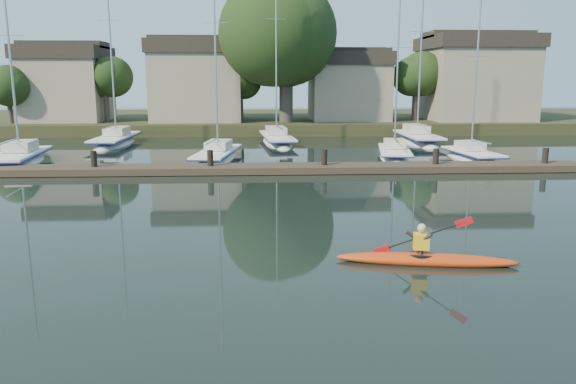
{
  "coord_description": "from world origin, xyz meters",
  "views": [
    {
      "loc": [
        -0.44,
        -15.27,
        4.92
      ],
      "look_at": [
        0.51,
        2.88,
        1.2
      ],
      "focal_mm": 35.0,
      "sensor_mm": 36.0,
      "label": 1
    }
  ],
  "objects_px": {
    "sailboat_0": "(20,167)",
    "sailboat_3": "(394,160)",
    "sailboat_2": "(217,162)",
    "kayak": "(426,257)",
    "sailboat_6": "(277,145)",
    "sailboat_4": "(472,163)",
    "dock": "(268,168)",
    "sailboat_7": "(417,145)",
    "sailboat_5": "(116,147)"
  },
  "relations": [
    {
      "from": "sailboat_7",
      "to": "kayak",
      "type": "bearing_deg",
      "value": -104.91
    },
    {
      "from": "sailboat_6",
      "to": "sailboat_0",
      "type": "bearing_deg",
      "value": -152.49
    },
    {
      "from": "dock",
      "to": "sailboat_6",
      "type": "distance_m",
      "value": 13.67
    },
    {
      "from": "dock",
      "to": "sailboat_6",
      "type": "xyz_separation_m",
      "value": [
        0.94,
        13.63,
        -0.39
      ]
    },
    {
      "from": "sailboat_3",
      "to": "sailboat_4",
      "type": "height_order",
      "value": "sailboat_3"
    },
    {
      "from": "dock",
      "to": "sailboat_3",
      "type": "relative_size",
      "value": 2.92
    },
    {
      "from": "sailboat_0",
      "to": "sailboat_4",
      "type": "distance_m",
      "value": 26.94
    },
    {
      "from": "sailboat_0",
      "to": "sailboat_7",
      "type": "relative_size",
      "value": 0.88
    },
    {
      "from": "sailboat_7",
      "to": "sailboat_2",
      "type": "bearing_deg",
      "value": -149.91
    },
    {
      "from": "sailboat_3",
      "to": "sailboat_7",
      "type": "bearing_deg",
      "value": 75.23
    },
    {
      "from": "sailboat_0",
      "to": "sailboat_2",
      "type": "bearing_deg",
      "value": -0.52
    },
    {
      "from": "sailboat_4",
      "to": "sailboat_7",
      "type": "distance_m",
      "value": 9.24
    },
    {
      "from": "sailboat_0",
      "to": "sailboat_7",
      "type": "height_order",
      "value": "sailboat_7"
    },
    {
      "from": "sailboat_5",
      "to": "sailboat_6",
      "type": "relative_size",
      "value": 0.99
    },
    {
      "from": "kayak",
      "to": "sailboat_7",
      "type": "height_order",
      "value": "sailboat_7"
    },
    {
      "from": "sailboat_0",
      "to": "sailboat_4",
      "type": "xyz_separation_m",
      "value": [
        26.94,
        0.18,
        0.03
      ]
    },
    {
      "from": "sailboat_2",
      "to": "sailboat_6",
      "type": "distance_m",
      "value": 9.67
    },
    {
      "from": "sailboat_2",
      "to": "sailboat_4",
      "type": "height_order",
      "value": "sailboat_2"
    },
    {
      "from": "sailboat_3",
      "to": "sailboat_4",
      "type": "distance_m",
      "value": 4.67
    },
    {
      "from": "sailboat_2",
      "to": "dock",
      "type": "bearing_deg",
      "value": -50.0
    },
    {
      "from": "sailboat_4",
      "to": "sailboat_3",
      "type": "bearing_deg",
      "value": 158.97
    },
    {
      "from": "sailboat_4",
      "to": "sailboat_5",
      "type": "xyz_separation_m",
      "value": [
        -23.72,
        9.32,
        -0.02
      ]
    },
    {
      "from": "kayak",
      "to": "sailboat_0",
      "type": "bearing_deg",
      "value": 143.84
    },
    {
      "from": "sailboat_0",
      "to": "sailboat_7",
      "type": "bearing_deg",
      "value": 14.28
    },
    {
      "from": "dock",
      "to": "sailboat_5",
      "type": "relative_size",
      "value": 2.2
    },
    {
      "from": "kayak",
      "to": "sailboat_3",
      "type": "bearing_deg",
      "value": 88.37
    },
    {
      "from": "kayak",
      "to": "sailboat_6",
      "type": "relative_size",
      "value": 0.31
    },
    {
      "from": "sailboat_4",
      "to": "sailboat_5",
      "type": "distance_m",
      "value": 25.49
    },
    {
      "from": "sailboat_5",
      "to": "sailboat_6",
      "type": "bearing_deg",
      "value": 2.94
    },
    {
      "from": "sailboat_3",
      "to": "sailboat_6",
      "type": "bearing_deg",
      "value": 140.46
    },
    {
      "from": "sailboat_6",
      "to": "sailboat_7",
      "type": "height_order",
      "value": "sailboat_6"
    },
    {
      "from": "sailboat_0",
      "to": "sailboat_3",
      "type": "bearing_deg",
      "value": -1.84
    },
    {
      "from": "sailboat_0",
      "to": "sailboat_5",
      "type": "bearing_deg",
      "value": 65.84
    },
    {
      "from": "kayak",
      "to": "sailboat_5",
      "type": "distance_m",
      "value": 32.21
    },
    {
      "from": "kayak",
      "to": "sailboat_0",
      "type": "relative_size",
      "value": 0.39
    },
    {
      "from": "sailboat_2",
      "to": "sailboat_5",
      "type": "relative_size",
      "value": 0.9
    },
    {
      "from": "sailboat_4",
      "to": "sailboat_5",
      "type": "height_order",
      "value": "sailboat_5"
    },
    {
      "from": "kayak",
      "to": "dock",
      "type": "distance_m",
      "value": 15.61
    },
    {
      "from": "sailboat_5",
      "to": "sailboat_7",
      "type": "xyz_separation_m",
      "value": [
        22.95,
        -0.11,
        -0.02
      ]
    },
    {
      "from": "sailboat_3",
      "to": "sailboat_5",
      "type": "relative_size",
      "value": 0.75
    },
    {
      "from": "dock",
      "to": "sailboat_2",
      "type": "xyz_separation_m",
      "value": [
        -2.99,
        4.8,
        -0.38
      ]
    },
    {
      "from": "sailboat_2",
      "to": "sailboat_3",
      "type": "distance_m",
      "value": 11.03
    },
    {
      "from": "sailboat_7",
      "to": "sailboat_0",
      "type": "bearing_deg",
      "value": -159.84
    },
    {
      "from": "sailboat_2",
      "to": "sailboat_7",
      "type": "xyz_separation_m",
      "value": [
        14.75,
        8.4,
        -0.04
      ]
    },
    {
      "from": "kayak",
      "to": "sailboat_4",
      "type": "distance_m",
      "value": 20.9
    },
    {
      "from": "dock",
      "to": "sailboat_6",
      "type": "relative_size",
      "value": 2.17
    },
    {
      "from": "kayak",
      "to": "sailboat_7",
      "type": "relative_size",
      "value": 0.34
    },
    {
      "from": "sailboat_5",
      "to": "sailboat_7",
      "type": "height_order",
      "value": "sailboat_5"
    },
    {
      "from": "dock",
      "to": "sailboat_5",
      "type": "distance_m",
      "value": 17.4
    },
    {
      "from": "kayak",
      "to": "sailboat_2",
      "type": "xyz_separation_m",
      "value": [
        -7.0,
        19.88,
        -0.36
      ]
    }
  ]
}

